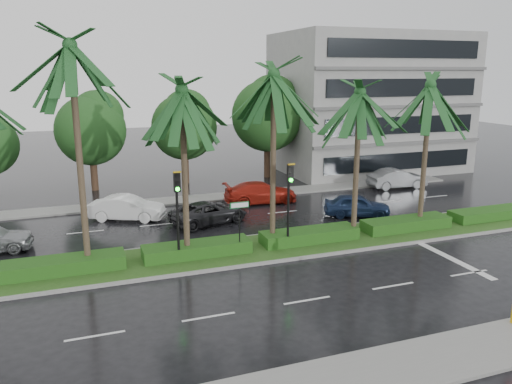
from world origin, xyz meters
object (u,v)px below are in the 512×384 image
object	(u,v)px
signal_median_left	(177,203)
car_red	(261,192)
car_grey	(397,178)
car_white	(127,208)
street_sign	(240,215)
car_darkgrey	(209,212)
car_blue	(357,205)

from	to	relation	value
signal_median_left	car_red	distance (m)	12.21
signal_median_left	car_grey	distance (m)	21.53
signal_median_left	car_red	size ratio (longest dim) A/B	0.87
signal_median_left	car_white	distance (m)	8.80
car_red	street_sign	bearing A→B (deg)	157.55
signal_median_left	car_darkgrey	distance (m)	7.14
street_sign	car_blue	size ratio (longest dim) A/B	0.64
car_red	car_blue	world-z (taller)	car_red
car_darkgrey	street_sign	bearing A→B (deg)	163.82
signal_median_left	car_darkgrey	size ratio (longest dim) A/B	0.93
street_sign	car_white	world-z (taller)	street_sign
signal_median_left	car_blue	distance (m)	12.95
street_sign	signal_median_left	bearing A→B (deg)	-176.53
street_sign	car_grey	world-z (taller)	street_sign
signal_median_left	car_white	world-z (taller)	signal_median_left
signal_median_left	car_red	xyz separation A→B (m)	(7.50, 9.37, -2.27)
street_sign	car_darkgrey	world-z (taller)	street_sign
signal_median_left	car_red	bearing A→B (deg)	51.31
street_sign	car_blue	distance (m)	10.00
car_blue	car_grey	bearing A→B (deg)	-27.60
car_darkgrey	car_red	world-z (taller)	car_red
car_darkgrey	car_blue	size ratio (longest dim) A/B	1.16
car_white	car_darkgrey	bearing A→B (deg)	-93.13
car_white	street_sign	bearing A→B (deg)	-126.97
car_red	car_grey	world-z (taller)	car_grey
car_white	car_grey	size ratio (longest dim) A/B	0.99
car_white	car_grey	bearing A→B (deg)	-61.30
signal_median_left	car_red	world-z (taller)	signal_median_left
street_sign	car_darkgrey	bearing A→B (deg)	90.00
signal_median_left	street_sign	bearing A→B (deg)	3.47
street_sign	car_darkgrey	xyz separation A→B (m)	(0.00, 5.86, -1.47)
signal_median_left	car_grey	xyz separation A→B (m)	(18.95, 9.97, -2.25)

